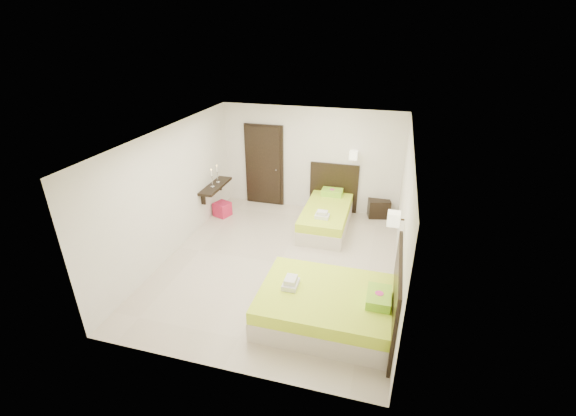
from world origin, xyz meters
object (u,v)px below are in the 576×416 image
(nightstand, at_px, (378,207))
(ottoman, at_px, (222,209))
(bed_double, at_px, (331,305))
(bed_single, at_px, (327,214))

(nightstand, relative_size, ottoman, 1.47)
(bed_double, xyz_separation_m, ottoman, (-3.25, 3.07, -0.13))
(bed_single, relative_size, nightstand, 3.94)
(bed_single, distance_m, nightstand, 1.45)
(bed_single, relative_size, ottoman, 5.80)
(ottoman, bearing_deg, bed_double, -43.35)
(bed_single, height_order, ottoman, bed_single)
(bed_double, bearing_deg, nightstand, 82.94)
(ottoman, bearing_deg, bed_single, 3.10)
(bed_single, xyz_separation_m, ottoman, (-2.61, -0.14, -0.13))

